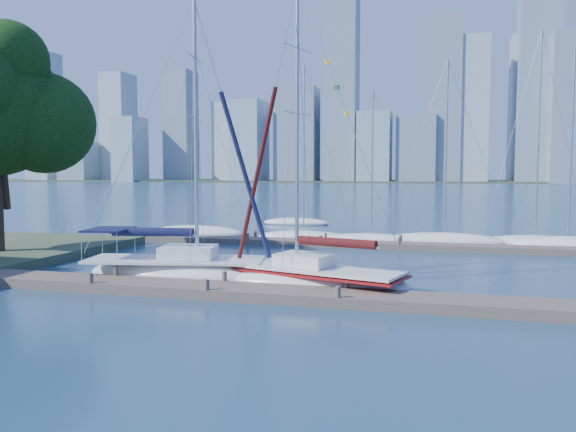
# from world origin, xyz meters

# --- Properties ---
(ground) EXTENTS (700.00, 700.00, 0.00)m
(ground) POSITION_xyz_m (0.00, 0.00, 0.00)
(ground) COLOR navy
(ground) RESTS_ON ground
(near_dock) EXTENTS (26.00, 2.00, 0.40)m
(near_dock) POSITION_xyz_m (0.00, 0.00, 0.20)
(near_dock) COLOR #4F443A
(near_dock) RESTS_ON ground
(far_dock) EXTENTS (30.00, 1.80, 0.36)m
(far_dock) POSITION_xyz_m (2.00, 16.00, 0.18)
(far_dock) COLOR #4F443A
(far_dock) RESTS_ON ground
(far_shore) EXTENTS (800.00, 100.00, 1.50)m
(far_shore) POSITION_xyz_m (0.00, 320.00, 0.00)
(far_shore) COLOR #38472D
(far_shore) RESTS_ON ground
(sailboat_navy) EXTENTS (8.80, 4.28, 12.83)m
(sailboat_navy) POSITION_xyz_m (-2.93, 2.42, 0.99)
(sailboat_navy) COLOR white
(sailboat_navy) RESTS_ON ground
(sailboat_maroon) EXTENTS (8.20, 4.60, 12.99)m
(sailboat_maroon) POSITION_xyz_m (3.51, 2.19, 1.06)
(sailboat_maroon) COLOR white
(sailboat_maroon) RESTS_ON ground
(bg_boat_0) EXTENTS (7.91, 4.04, 14.69)m
(bg_boat_0) POSITION_xyz_m (-9.55, 19.22, 0.30)
(bg_boat_0) COLOR white
(bg_boat_0) RESTS_ON ground
(bg_boat_1) EXTENTS (6.97, 2.19, 12.75)m
(bg_boat_1) POSITION_xyz_m (-1.04, 18.98, 0.24)
(bg_boat_1) COLOR white
(bg_boat_1) RESTS_ON ground
(bg_boat_2) EXTENTS (7.20, 2.47, 10.68)m
(bg_boat_2) POSITION_xyz_m (3.93, 18.16, 0.23)
(bg_boat_2) COLOR white
(bg_boat_2) RESTS_ON ground
(bg_boat_3) EXTENTS (8.18, 2.83, 12.60)m
(bg_boat_3) POSITION_xyz_m (8.75, 18.60, 0.27)
(bg_boat_3) COLOR white
(bg_boat_3) RESTS_ON ground
(bg_boat_4) EXTENTS (7.41, 4.68, 14.29)m
(bg_boat_4) POSITION_xyz_m (14.48, 19.18, 0.28)
(bg_boat_4) COLOR white
(bg_boat_4) RESTS_ON ground
(bg_boat_5) EXTENTS (7.33, 4.98, 13.21)m
(bg_boat_5) POSITION_xyz_m (16.29, 18.47, 0.28)
(bg_boat_5) COLOR white
(bg_boat_5) RESTS_ON ground
(bg_boat_6) EXTENTS (6.55, 3.71, 10.73)m
(bg_boat_6) POSITION_xyz_m (-4.54, 30.45, 0.22)
(bg_boat_6) COLOR white
(bg_boat_6) RESTS_ON ground
(skyline) EXTENTS (502.63, 51.31, 119.96)m
(skyline) POSITION_xyz_m (23.74, 290.65, 36.68)
(skyline) COLOR #8198A7
(skyline) RESTS_ON ground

